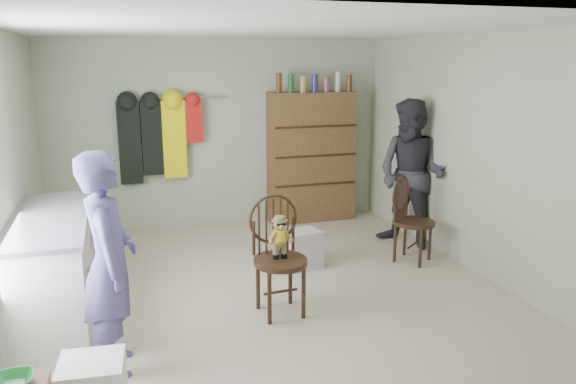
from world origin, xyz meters
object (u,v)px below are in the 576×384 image
object	(u,v)px
counter	(53,268)
chair_far	(409,216)
chair_front	(278,248)
dresser	(311,156)

from	to	relation	value
counter	chair_far	size ratio (longest dim) A/B	1.90
chair_front	chair_far	distance (m)	1.96
chair_front	counter	bearing A→B (deg)	163.71
counter	chair_front	world-z (taller)	chair_front
chair_far	counter	bearing A→B (deg)	147.05
dresser	counter	bearing A→B (deg)	-144.31
chair_far	dresser	distance (m)	2.01
counter	chair_far	xyz separation A→B (m)	(3.69, 0.39, 0.05)
chair_front	chair_far	size ratio (longest dim) A/B	1.09
counter	chair_front	xyz separation A→B (m)	(1.91, -0.44, 0.13)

